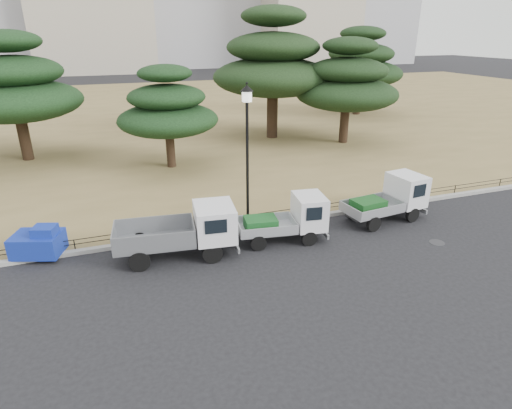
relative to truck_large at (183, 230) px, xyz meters
name	(u,v)px	position (x,y,z in m)	size (l,w,h in m)	color
ground	(274,256)	(3.13, -1.15, -1.05)	(220.00, 220.00, 0.00)	black
lawn	(160,114)	(3.13, 29.45, -0.98)	(120.00, 56.00, 0.15)	olive
curb	(251,226)	(3.13, 1.45, -0.97)	(120.00, 0.25, 0.16)	gray
truck_large	(183,230)	(0.00, 0.00, 0.00)	(4.51, 2.18, 1.90)	black
truck_kei_front	(288,219)	(4.16, -0.10, -0.15)	(3.61, 1.92, 1.82)	black
truck_kei_rear	(390,199)	(9.18, 0.29, -0.09)	(3.84, 1.99, 1.93)	black
street_lamp	(247,133)	(3.08, 1.75, 2.98)	(0.51, 0.51, 5.75)	black
pipe_fence	(250,217)	(3.13, 1.60, -0.62)	(38.00, 0.04, 0.40)	black
tarp_pile	(39,243)	(-5.06, 1.65, -0.46)	(1.99, 1.70, 1.12)	#152EA4
manhole	(437,243)	(9.63, -2.35, -1.05)	(0.60, 0.60, 0.01)	#2D2D30
pine_west_near	(14,88)	(-7.09, 15.64, 3.57)	(7.76, 7.76, 7.76)	black
pine_center_left	(167,109)	(1.31, 11.00, 2.53)	(5.84, 5.84, 5.94)	black
pine_center_right	(273,64)	(9.88, 16.13, 4.51)	(8.81, 8.81, 9.35)	black
pine_east_near	(347,83)	(14.24, 12.87, 3.31)	(7.23, 7.23, 7.30)	black
pine_east_far	(360,64)	(21.36, 22.53, 3.76)	(8.04, 8.04, 8.08)	black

